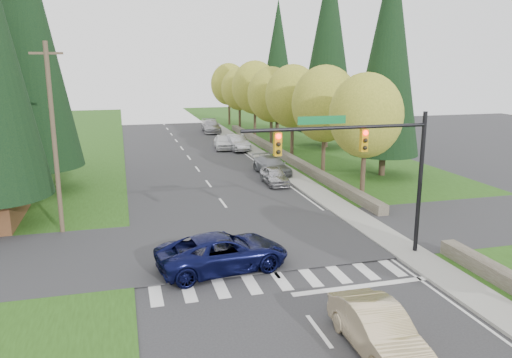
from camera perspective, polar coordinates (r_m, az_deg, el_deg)
name	(u,v)px	position (r m, az deg, el deg)	size (l,w,h in m)	color
ground	(308,317)	(18.77, 6.01, -15.41)	(120.00, 120.00, 0.00)	#28282B
grass_east	(370,176)	(41.13, 12.93, 0.32)	(14.00, 110.00, 0.06)	#234612
grass_west	(20,199)	(37.07, -25.40, -2.05)	(14.00, 110.00, 0.06)	#234612
cross_street	(252,242)	(25.71, -0.45, -7.20)	(120.00, 8.00, 0.10)	#28282B
sidewalk_east	(290,175)	(40.50, 3.95, 0.49)	(1.80, 80.00, 0.13)	gray
curb_east	(280,175)	(40.24, 2.81, 0.42)	(0.20, 80.00, 0.13)	gray
stone_wall_north	(280,153)	(48.41, 2.77, 2.95)	(0.70, 40.00, 0.70)	#4C4438
traffic_signal	(367,154)	(22.76, 12.53, 2.82)	(8.70, 0.37, 6.80)	black
utility_pole	(54,138)	(27.78, -22.09, 4.33)	(1.60, 0.24, 10.00)	#473828
decid_tree_0	(366,116)	(33.24, 12.44, 7.09)	(4.80, 4.80, 8.37)	#38281C
decid_tree_1	(325,104)	(39.57, 7.89, 8.50)	(5.20, 5.20, 8.80)	#38281C
decid_tree_2	(293,96)	(46.00, 4.23, 9.39)	(5.00, 5.00, 8.82)	#38281C
decid_tree_3	(271,95)	(52.69, 1.77, 9.62)	(5.00, 5.00, 8.55)	#38281C
decid_tree_4	(255,88)	(59.42, -0.13, 10.41)	(5.40, 5.40, 9.18)	#38281C
decid_tree_5	(240,89)	(66.17, -1.90, 10.23)	(4.80, 4.80, 8.30)	#38281C
decid_tree_6	(229,84)	(73.00, -3.11, 10.76)	(5.20, 5.20, 8.86)	#38281C
conifer_w_c	(23,26)	(37.84, -25.07, 15.55)	(6.46, 6.46, 20.80)	#38281C
conifer_w_e	(10,44)	(44.04, -26.28, 13.62)	(5.78, 5.78, 18.80)	#38281C
conifer_e_a	(389,51)	(40.64, 14.94, 13.95)	(5.44, 5.44, 17.80)	#38281C
conifer_e_b	(328,44)	(53.67, 8.28, 15.03)	(6.12, 6.12, 19.80)	#38281C
conifer_e_c	(278,60)	(66.43, 2.52, 13.48)	(5.10, 5.10, 16.80)	#38281C
sedan_champagne	(378,330)	(16.84, 13.78, -16.40)	(1.59, 4.57, 1.51)	beige
suv_navy	(223,252)	(22.25, -3.81, -8.32)	(2.70, 5.85, 1.62)	#0B0E38
parked_car_a	(275,176)	(37.44, 2.14, 0.38)	(1.55, 3.86, 1.31)	#A5A5AA
parked_car_b	(272,166)	(40.81, 1.83, 1.53)	(1.99, 4.88, 1.42)	gray
parked_car_c	(237,142)	(52.12, -2.21, 4.19)	(1.70, 4.87, 1.60)	#A8A8AC
parked_car_d	(223,142)	(52.97, -3.78, 4.27)	(1.79, 4.44, 1.51)	white
parked_car_e	(211,126)	(65.80, -5.13, 6.03)	(2.22, 5.47, 1.59)	#9D9DA2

